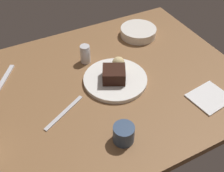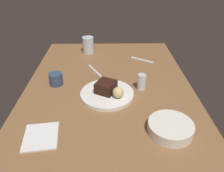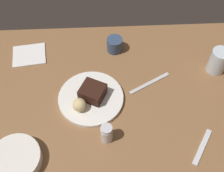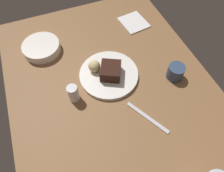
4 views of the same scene
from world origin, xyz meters
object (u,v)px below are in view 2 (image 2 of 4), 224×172
object	(u,v)px
coffee_cup	(57,79)
butter_knife	(96,72)
salt_shaker	(142,82)
folded_napkin	(42,136)
side_bowl	(172,128)
water_glass	(89,45)
bread_roll	(119,92)
dessert_spoon	(143,60)
dessert_plate	(108,94)
chocolate_cake_slice	(107,87)

from	to	relation	value
coffee_cup	butter_knife	world-z (taller)	coffee_cup
salt_shaker	folded_napkin	distance (cm)	52.76
side_bowl	folded_napkin	size ratio (longest dim) A/B	1.22
water_glass	folded_napkin	bearing A→B (deg)	-8.43
salt_shaker	butter_knife	distance (cm)	30.07
coffee_cup	folded_napkin	bearing A→B (deg)	2.53
bread_roll	salt_shaker	distance (cm)	15.26
bread_roll	dessert_spoon	xyz separation A→B (cm)	(-42.70, 16.92, -3.91)
bread_roll	water_glass	xyz separation A→B (cm)	(-56.33, -17.72, 1.09)
dessert_plate	coffee_cup	distance (cm)	28.29
chocolate_cake_slice	salt_shaker	size ratio (longest dim) A/B	1.08
coffee_cup	bread_roll	bearing A→B (deg)	64.70
dessert_plate	chocolate_cake_slice	world-z (taller)	chocolate_cake_slice
coffee_cup	dessert_spoon	xyz separation A→B (cm)	(-27.98, 48.05, -2.82)
side_bowl	bread_roll	bearing A→B (deg)	-138.04
bread_roll	folded_napkin	world-z (taller)	bread_roll
coffee_cup	dessert_spoon	distance (cm)	55.68
chocolate_cake_slice	water_glass	world-z (taller)	water_glass
dessert_plate	water_glass	bearing A→B (deg)	-166.37
coffee_cup	dessert_spoon	bearing A→B (deg)	120.22
folded_napkin	bread_roll	bearing A→B (deg)	127.97
salt_shaker	butter_knife	bearing A→B (deg)	-128.05
bread_roll	folded_napkin	bearing A→B (deg)	-52.03
coffee_cup	salt_shaker	bearing A→B (deg)	83.18
bread_roll	water_glass	distance (cm)	59.06
chocolate_cake_slice	side_bowl	world-z (taller)	chocolate_cake_slice
chocolate_cake_slice	side_bowl	size ratio (longest dim) A/B	0.51
side_bowl	butter_knife	distance (cm)	57.78
water_glass	side_bowl	size ratio (longest dim) A/B	0.63
bread_roll	butter_knife	xyz separation A→B (cm)	(-27.96, -11.62, -4.01)
bread_roll	salt_shaker	bearing A→B (deg)	128.88
side_bowl	dessert_spoon	bearing A→B (deg)	-178.19
bread_roll	folded_napkin	xyz separation A→B (cm)	(23.00, -29.47, -3.96)
dessert_plate	dessert_spoon	bearing A→B (deg)	150.41
salt_shaker	chocolate_cake_slice	bearing A→B (deg)	-74.99
dessert_plate	water_glass	world-z (taller)	water_glass
side_bowl	chocolate_cake_slice	bearing A→B (deg)	-136.70
dessert_spoon	butter_knife	size ratio (longest dim) A/B	0.79
water_glass	bread_roll	bearing A→B (deg)	17.46
dessert_plate	folded_napkin	bearing A→B (deg)	-42.10
butter_knife	folded_napkin	distance (cm)	53.99
bread_roll	side_bowl	size ratio (longest dim) A/B	0.30
coffee_cup	dessert_spoon	size ratio (longest dim) A/B	0.46
side_bowl	dessert_spoon	xyz separation A→B (cm)	(-63.75, -2.01, -1.70)
dessert_plate	butter_knife	bearing A→B (deg)	-164.61
salt_shaker	dessert_spoon	xyz separation A→B (cm)	(-33.12, 5.04, -3.63)
bread_roll	side_bowl	world-z (taller)	bread_roll
bread_roll	butter_knife	bearing A→B (deg)	-157.44
salt_shaker	side_bowl	distance (cm)	31.49
chocolate_cake_slice	bread_roll	xyz separation A→B (cm)	(4.91, 5.54, -0.03)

